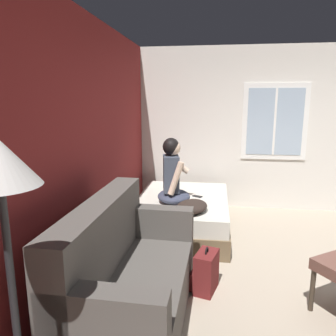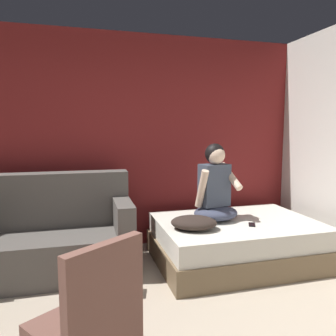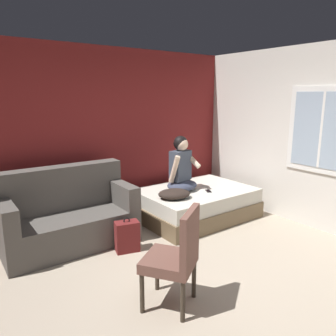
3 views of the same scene
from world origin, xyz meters
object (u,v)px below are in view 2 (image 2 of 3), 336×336
couch (50,236)px  cell_phone (252,225)px  person_seated (215,189)px  throw_pillow (194,223)px  backpack (107,274)px  bed (236,241)px  side_chair (90,321)px

couch → cell_phone: bearing=-12.3°
person_seated → throw_pillow: size_ratio=1.82×
backpack → cell_phone: cell_phone is taller
bed → backpack: size_ratio=3.99×
person_seated → cell_phone: (0.30, -0.32, -0.35)m
throw_pillow → cell_phone: throw_pillow is taller
person_seated → backpack: (-1.28, -0.49, -0.64)m
side_chair → backpack: (0.18, 1.28, -0.34)m
bed → couch: couch is taller
side_chair → person_seated: size_ratio=1.12×
person_seated → backpack: size_ratio=1.91×
side_chair → person_seated: 2.32m
couch → person_seated: person_seated is taller
backpack → cell_phone: 1.62m
side_chair → cell_phone: side_chair is taller
couch → cell_phone: couch is taller
bed → throw_pillow: 0.68m
bed → cell_phone: cell_phone is taller
side_chair → cell_phone: size_ratio=6.81×
side_chair → backpack: 1.34m
bed → person_seated: size_ratio=2.09×
backpack → bed: bearing=14.1°
side_chair → throw_pillow: side_chair is taller
couch → person_seated: bearing=-4.4°
side_chair → bed: bearing=44.5°
person_seated → cell_phone: person_seated is taller
throw_pillow → side_chair: bearing=-126.7°
bed → backpack: (-1.50, -0.38, -0.04)m
couch → person_seated: size_ratio=1.96×
couch → person_seated: (1.81, -0.14, 0.44)m
bed → backpack: bearing=-165.9°
backpack → side_chair: bearing=-98.2°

